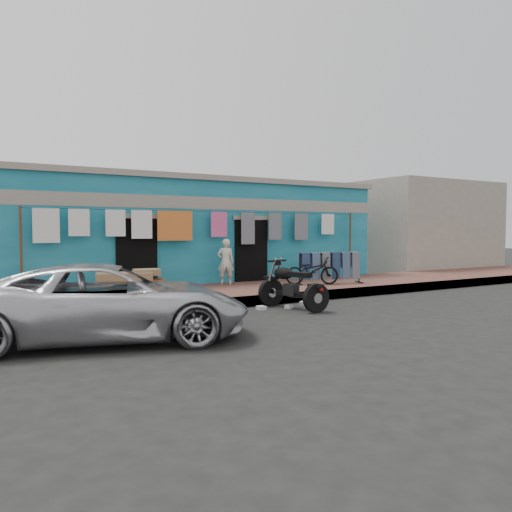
# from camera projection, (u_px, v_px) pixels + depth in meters

# --- Properties ---
(ground) EXTENTS (80.00, 80.00, 0.00)m
(ground) POSITION_uv_depth(u_px,v_px,m) (304.00, 315.00, 10.51)
(ground) COLOR black
(ground) RESTS_ON ground
(sidewalk) EXTENTS (28.00, 3.00, 0.25)m
(sidewalk) POSITION_uv_depth(u_px,v_px,m) (237.00, 293.00, 13.08)
(sidewalk) COLOR brown
(sidewalk) RESTS_ON ground
(curb) EXTENTS (28.00, 0.10, 0.25)m
(curb) POSITION_uv_depth(u_px,v_px,m) (266.00, 300.00, 11.84)
(curb) COLOR gray
(curb) RESTS_ON ground
(building) EXTENTS (12.20, 5.20, 3.36)m
(building) POSITION_uv_depth(u_px,v_px,m) (179.00, 233.00, 16.42)
(building) COLOR #136D87
(building) RESTS_ON ground
(neighbor_right) EXTENTS (6.00, 5.00, 3.80)m
(neighbor_right) POSITION_uv_depth(u_px,v_px,m) (412.00, 227.00, 22.04)
(neighbor_right) COLOR #9E9384
(neighbor_right) RESTS_ON ground
(clothesline) EXTENTS (10.06, 0.06, 2.10)m
(clothesline) POSITION_uv_depth(u_px,v_px,m) (200.00, 228.00, 13.82)
(clothesline) COLOR brown
(clothesline) RESTS_ON sidewalk
(car) EXTENTS (4.98, 3.30, 1.29)m
(car) POSITION_uv_depth(u_px,v_px,m) (109.00, 301.00, 8.02)
(car) COLOR #BABABF
(car) RESTS_ON ground
(seated_person) EXTENTS (0.54, 0.45, 1.29)m
(seated_person) POSITION_uv_depth(u_px,v_px,m) (226.00, 262.00, 14.02)
(seated_person) COLOR beige
(seated_person) RESTS_ON sidewalk
(bicycle) EXTENTS (1.57, 1.09, 0.96)m
(bicycle) POSITION_uv_depth(u_px,v_px,m) (312.00, 268.00, 13.96)
(bicycle) COLOR black
(bicycle) RESTS_ON sidewalk
(motorcycle) EXTENTS (1.40, 1.97, 1.09)m
(motorcycle) POSITION_uv_depth(u_px,v_px,m) (293.00, 285.00, 11.22)
(motorcycle) COLOR black
(motorcycle) RESTS_ON ground
(charpoy) EXTENTS (2.06, 1.64, 0.56)m
(charpoy) POSITION_uv_depth(u_px,v_px,m) (132.00, 282.00, 12.03)
(charpoy) COLOR brown
(charpoy) RESTS_ON sidewalk
(jeans_rack) EXTENTS (2.14, 1.40, 0.93)m
(jeans_rack) POSITION_uv_depth(u_px,v_px,m) (330.00, 267.00, 14.25)
(jeans_rack) COLOR black
(jeans_rack) RESTS_ON sidewalk
(litter_a) EXTENTS (0.21, 0.19, 0.08)m
(litter_a) POSITION_uv_depth(u_px,v_px,m) (289.00, 307.00, 11.36)
(litter_a) COLOR silver
(litter_a) RESTS_ON ground
(litter_b) EXTENTS (0.18, 0.17, 0.07)m
(litter_b) POSITION_uv_depth(u_px,v_px,m) (302.00, 303.00, 11.96)
(litter_b) COLOR silver
(litter_b) RESTS_ON ground
(litter_c) EXTENTS (0.17, 0.21, 0.08)m
(litter_c) POSITION_uv_depth(u_px,v_px,m) (261.00, 308.00, 11.16)
(litter_c) COLOR silver
(litter_c) RESTS_ON ground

